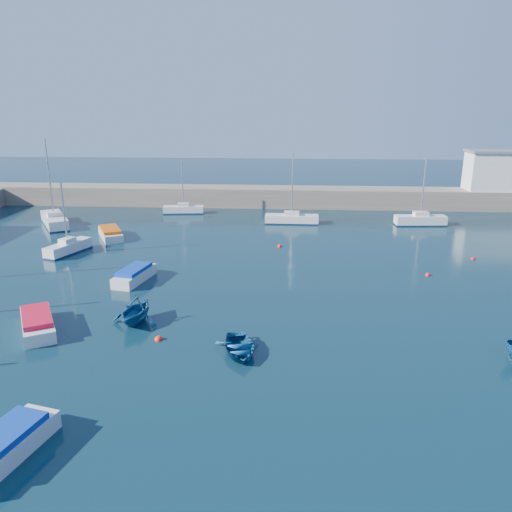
# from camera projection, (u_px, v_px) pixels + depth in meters

# --- Properties ---
(ground) EXTENTS (220.00, 220.00, 0.00)m
(ground) POSITION_uv_depth(u_px,v_px,m) (265.00, 376.00, 26.37)
(ground) COLOR #0B2733
(ground) RESTS_ON ground
(back_wall) EXTENTS (96.00, 4.50, 2.60)m
(back_wall) POSITION_uv_depth(u_px,v_px,m) (282.00, 197.00, 69.88)
(back_wall) COLOR #79695C
(back_wall) RESTS_ON ground
(harbor_office) EXTENTS (10.00, 4.00, 5.00)m
(harbor_office) POSITION_uv_depth(u_px,v_px,m) (506.00, 172.00, 66.83)
(harbor_office) COLOR silver
(harbor_office) RESTS_ON back_wall
(sailboat_3) EXTENTS (3.03, 5.23, 6.87)m
(sailboat_3) POSITION_uv_depth(u_px,v_px,m) (68.00, 247.00, 47.87)
(sailboat_3) COLOR silver
(sailboat_3) RESTS_ON ground
(sailboat_4) EXTENTS (5.94, 7.58, 10.02)m
(sailboat_4) POSITION_uv_depth(u_px,v_px,m) (54.00, 220.00, 58.80)
(sailboat_4) COLOR silver
(sailboat_4) RESTS_ON ground
(sailboat_5) EXTENTS (5.35, 2.02, 6.97)m
(sailboat_5) POSITION_uv_depth(u_px,v_px,m) (184.00, 209.00, 65.39)
(sailboat_5) COLOR silver
(sailboat_5) RESTS_ON ground
(sailboat_6) EXTENTS (6.38, 1.87, 8.34)m
(sailboat_6) POSITION_uv_depth(u_px,v_px,m) (292.00, 219.00, 59.92)
(sailboat_6) COLOR silver
(sailboat_6) RESTS_ON ground
(sailboat_7) EXTENTS (6.02, 2.14, 7.93)m
(sailboat_7) POSITION_uv_depth(u_px,v_px,m) (420.00, 220.00, 59.00)
(sailboat_7) COLOR silver
(sailboat_7) RESTS_ON ground
(motorboat_0) EXTENTS (4.10, 5.29, 1.14)m
(motorboat_0) POSITION_uv_depth(u_px,v_px,m) (37.00, 323.00, 31.51)
(motorboat_0) COLOR silver
(motorboat_0) RESTS_ON ground
(motorboat_1) EXTENTS (2.53, 4.90, 1.15)m
(motorboat_1) POSITION_uv_depth(u_px,v_px,m) (134.00, 275.00, 40.37)
(motorboat_1) COLOR silver
(motorboat_1) RESTS_ON ground
(motorboat_2) EXTENTS (4.15, 5.57, 1.10)m
(motorboat_2) POSITION_uv_depth(u_px,v_px,m) (110.00, 233.00, 53.43)
(motorboat_2) COLOR silver
(motorboat_2) RESTS_ON ground
(motorboat_3) EXTENTS (2.82, 5.18, 1.15)m
(motorboat_3) POSITION_uv_depth(u_px,v_px,m) (3.00, 447.00, 20.09)
(motorboat_3) COLOR silver
(motorboat_3) RESTS_ON ground
(dinghy_center) EXTENTS (3.35, 4.13, 0.75)m
(dinghy_center) POSITION_uv_depth(u_px,v_px,m) (239.00, 347.00, 28.65)
(dinghy_center) COLOR navy
(dinghy_center) RESTS_ON ground
(dinghy_left) EXTENTS (3.68, 4.06, 1.88)m
(dinghy_left) POSITION_uv_depth(u_px,v_px,m) (135.00, 310.00, 32.44)
(dinghy_left) COLOR navy
(dinghy_left) RESTS_ON ground
(buoy_0) EXTENTS (0.50, 0.50, 0.50)m
(buoy_0) POSITION_uv_depth(u_px,v_px,m) (159.00, 340.00, 30.42)
(buoy_0) COLOR #FF260D
(buoy_0) RESTS_ON ground
(buoy_1) EXTENTS (0.44, 0.44, 0.44)m
(buoy_1) POSITION_uv_depth(u_px,v_px,m) (428.00, 275.00, 41.83)
(buoy_1) COLOR red
(buoy_1) RESTS_ON ground
(buoy_3) EXTENTS (0.47, 0.47, 0.47)m
(buoy_3) POSITION_uv_depth(u_px,v_px,m) (280.00, 247.00, 50.23)
(buoy_3) COLOR #FF260D
(buoy_3) RESTS_ON ground
(buoy_4) EXTENTS (0.41, 0.41, 0.41)m
(buoy_4) POSITION_uv_depth(u_px,v_px,m) (473.00, 259.00, 46.17)
(buoy_4) COLOR red
(buoy_4) RESTS_ON ground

